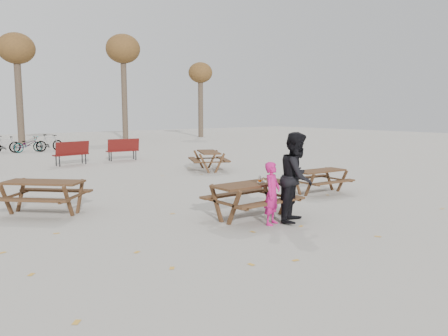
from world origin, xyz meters
TOP-DOWN VIEW (x-y plane):
  - ground at (0.00, 0.00)m, footprint 80.00×80.00m
  - main_picnic_table at (0.00, 0.00)m, footprint 1.80×1.45m
  - food_tray at (0.22, -0.07)m, footprint 0.18×0.11m
  - bread_roll at (0.22, -0.07)m, footprint 0.14×0.06m
  - soda_bottle at (0.12, -0.11)m, footprint 0.07×0.07m
  - child at (-0.03, -0.66)m, footprint 0.56×0.48m
  - adult at (0.55, -0.78)m, footprint 1.15×1.07m
  - picnic_table_east at (3.45, 1.01)m, footprint 1.63×1.36m
  - picnic_table_north at (-3.48, 3.21)m, footprint 2.23×2.22m
  - picnic_table_far at (3.73, 6.78)m, footprint 2.02×2.18m
  - park_bench_row at (-1.92, 11.91)m, footprint 10.50×1.22m
  - tree_row at (0.90, 25.15)m, footprint 32.17×3.52m
  - fallen_leaves at (0.50, 2.50)m, footprint 11.00×11.00m

SIDE VIEW (x-z plane):
  - ground at x=0.00m, z-range 0.00..0.00m
  - fallen_leaves at x=0.50m, z-range 0.00..0.01m
  - picnic_table_east at x=3.45m, z-range 0.00..0.66m
  - picnic_table_far at x=3.73m, z-range 0.00..0.75m
  - picnic_table_north at x=-3.48m, z-range 0.00..0.75m
  - park_bench_row at x=-1.92m, z-range 0.00..1.03m
  - main_picnic_table at x=0.00m, z-range 0.20..0.97m
  - child at x=-0.03m, z-range 0.00..1.30m
  - food_tray at x=0.22m, z-range 0.78..0.81m
  - bread_roll at x=0.22m, z-range 0.81..0.86m
  - soda_bottle at x=0.12m, z-range 0.76..0.93m
  - adult at x=0.55m, z-range 0.00..1.90m
  - tree_row at x=0.90m, z-range 2.06..10.32m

